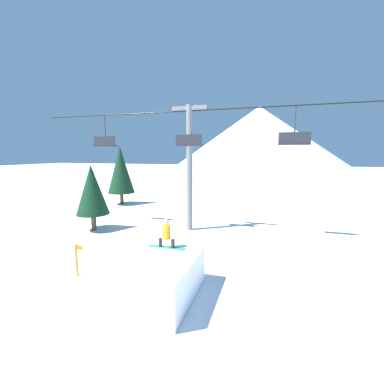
% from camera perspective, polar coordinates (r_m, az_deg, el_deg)
% --- Properties ---
extents(ground_plane, '(220.00, 220.00, 0.00)m').
position_cam_1_polar(ground_plane, '(11.01, -13.50, -20.63)').
color(ground_plane, white).
extents(mountain_ridge, '(61.52, 61.52, 21.57)m').
position_cam_1_polar(mountain_ridge, '(95.23, 14.54, 11.56)').
color(mountain_ridge, silver).
rests_on(mountain_ridge, ground_plane).
extents(snow_ramp, '(2.99, 3.51, 1.49)m').
position_cam_1_polar(snow_ramp, '(10.19, -8.40, -18.24)').
color(snow_ramp, white).
rests_on(snow_ramp, ground_plane).
extents(snowboarder, '(1.59, 0.34, 1.23)m').
position_cam_1_polar(snowboarder, '(10.63, -5.71, -9.21)').
color(snowboarder, '#1E9E6B').
rests_on(snowboarder, snow_ramp).
extents(chairlift, '(23.17, 0.44, 8.51)m').
position_cam_1_polar(chairlift, '(17.50, -0.59, 7.95)').
color(chairlift, slate).
rests_on(chairlift, ground_plane).
extents(pine_tree_near, '(2.24, 2.24, 4.60)m').
position_cam_1_polar(pine_tree_near, '(18.96, -21.36, 0.47)').
color(pine_tree_near, '#4C3823').
rests_on(pine_tree_near, ground_plane).
extents(pine_tree_far, '(2.76, 2.76, 6.08)m').
position_cam_1_polar(pine_tree_far, '(27.89, -15.58, 4.76)').
color(pine_tree_far, '#4C3823').
rests_on(pine_tree_far, ground_plane).
extents(trail_marker, '(0.41, 0.10, 1.44)m').
position_cam_1_polar(trail_marker, '(12.59, -24.21, -13.43)').
color(trail_marker, orange).
rests_on(trail_marker, ground_plane).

